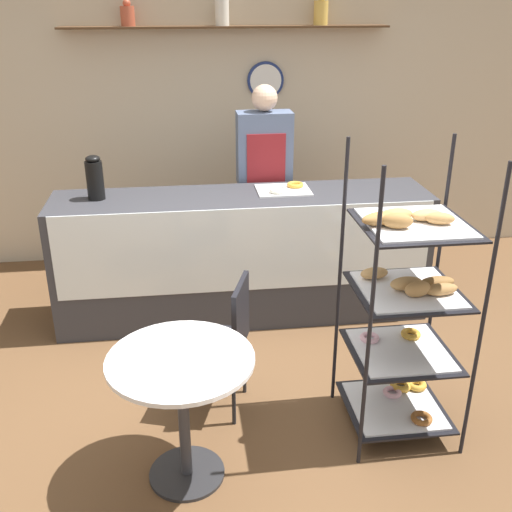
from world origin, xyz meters
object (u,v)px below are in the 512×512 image
(cafe_table, at_px, (182,388))
(donut_tray_counter, at_px, (284,189))
(person_worker, at_px, (264,182))
(coffee_carafe, at_px, (95,178))
(pastry_rack, at_px, (405,308))
(cafe_chair, at_px, (226,333))

(cafe_table, height_order, donut_tray_counter, donut_tray_counter)
(cafe_table, distance_m, donut_tray_counter, 2.07)
(person_worker, xyz_separation_m, cafe_table, (-0.73, -2.24, -0.40))
(coffee_carafe, xyz_separation_m, donut_tray_counter, (1.41, 0.02, -0.14))
(donut_tray_counter, bearing_deg, cafe_table, -114.37)
(pastry_rack, relative_size, person_worker, 0.97)
(cafe_chair, bearing_deg, cafe_table, -7.72)
(cafe_table, distance_m, coffee_carafe, 2.01)
(donut_tray_counter, bearing_deg, cafe_chair, -113.85)
(pastry_rack, relative_size, coffee_carafe, 5.16)
(cafe_table, bearing_deg, cafe_chair, 64.48)
(cafe_table, relative_size, coffee_carafe, 2.27)
(pastry_rack, distance_m, person_worker, 2.04)
(cafe_chair, relative_size, coffee_carafe, 2.65)
(pastry_rack, bearing_deg, cafe_table, -167.67)
(pastry_rack, xyz_separation_m, cafe_chair, (-0.98, 0.29, -0.26))
(cafe_chair, xyz_separation_m, coffee_carafe, (-0.85, 1.26, 0.63))
(cafe_table, distance_m, cafe_chair, 0.63)
(cafe_table, height_order, coffee_carafe, coffee_carafe)
(pastry_rack, height_order, cafe_table, pastry_rack)
(person_worker, height_order, cafe_table, person_worker)
(person_worker, height_order, cafe_chair, person_worker)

